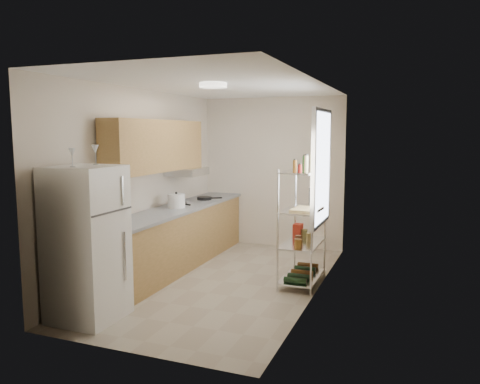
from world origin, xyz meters
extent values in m
cube|color=#ABA08B|center=(0.00, 0.00, -0.01)|extent=(2.50, 4.40, 0.01)
cube|color=white|center=(0.00, 0.00, 2.60)|extent=(2.50, 4.40, 0.01)
cube|color=beige|center=(0.00, 2.21, 1.30)|extent=(2.50, 0.01, 2.60)
cube|color=beige|center=(0.00, -2.21, 1.30)|extent=(2.50, 0.01, 2.60)
cube|color=beige|center=(-1.25, 0.00, 1.30)|extent=(0.01, 4.40, 2.60)
cube|color=beige|center=(1.25, 0.00, 1.30)|extent=(0.01, 4.40, 2.60)
cube|color=#AA7E48|center=(-0.92, 0.44, 0.43)|extent=(0.60, 3.48, 0.86)
cube|color=gray|center=(-0.90, 0.44, 0.88)|extent=(0.63, 3.51, 0.04)
cube|color=#B7BABC|center=(-0.94, -0.70, 0.88)|extent=(0.52, 0.44, 0.04)
cube|color=#B7BABC|center=(-0.64, 1.80, 0.46)|extent=(0.01, 0.55, 0.72)
cube|color=#AA7E48|center=(-1.05, 0.10, 1.81)|extent=(0.33, 2.20, 0.72)
cube|color=#B7BABC|center=(-1.00, 0.90, 1.39)|extent=(0.50, 0.60, 0.12)
cube|color=white|center=(1.23, 0.35, 1.55)|extent=(0.06, 1.00, 1.46)
cube|color=silver|center=(1.00, 0.30, 0.10)|extent=(0.45, 0.90, 0.02)
cube|color=silver|center=(1.00, 0.30, 0.55)|extent=(0.45, 0.90, 0.02)
cube|color=silver|center=(1.00, 0.30, 1.00)|extent=(0.45, 0.90, 0.02)
cube|color=silver|center=(1.00, 0.30, 1.50)|extent=(0.45, 0.90, 0.02)
cylinder|color=silver|center=(0.79, -0.14, 0.78)|extent=(0.02, 0.02, 1.55)
cylinder|color=silver|center=(0.79, 0.74, 0.78)|extent=(0.02, 0.02, 1.55)
cylinder|color=silver|center=(1.22, -0.14, 0.78)|extent=(0.02, 0.02, 1.55)
cylinder|color=silver|center=(1.22, 0.74, 0.78)|extent=(0.02, 0.02, 1.55)
cylinder|color=white|center=(0.00, -0.30, 2.57)|extent=(0.34, 0.34, 0.05)
cube|color=white|center=(-0.87, -1.67, 0.83)|extent=(0.68, 0.68, 1.65)
cylinder|color=white|center=(-0.91, 0.38, 1.00)|extent=(0.25, 0.25, 0.20)
cylinder|color=black|center=(-1.02, 0.65, 0.92)|extent=(0.32, 0.32, 0.04)
cylinder|color=black|center=(-0.88, 1.27, 0.92)|extent=(0.33, 0.33, 0.05)
cube|color=tan|center=(1.08, 0.16, 1.03)|extent=(0.36, 0.45, 0.03)
cube|color=black|center=(1.15, 0.50, 1.14)|extent=(0.17, 0.24, 0.26)
cube|color=#A82714|center=(0.86, 0.61, 0.65)|extent=(0.12, 0.16, 0.18)
camera|label=1|loc=(2.39, -5.62, 2.00)|focal=35.00mm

